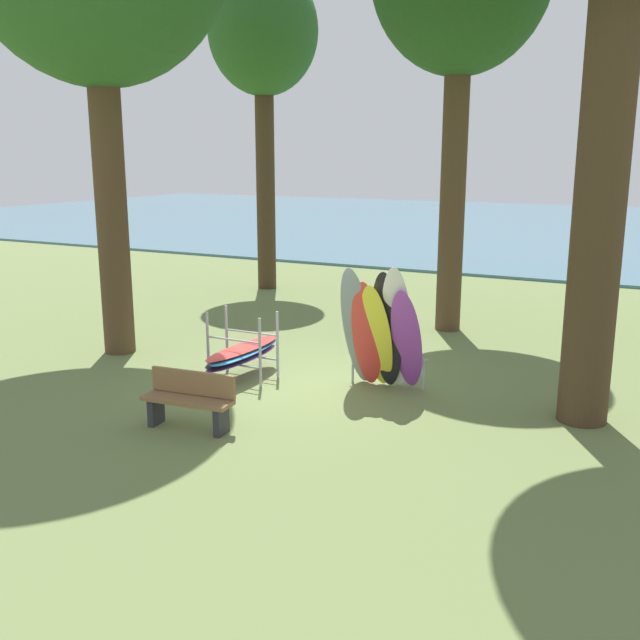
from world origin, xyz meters
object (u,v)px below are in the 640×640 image
object	(u,v)px
leaning_board_pile	(382,333)
park_bench	(189,399)
board_storage_rack	(243,352)
tree_mid_behind	(263,38)

from	to	relation	value
leaning_board_pile	park_bench	size ratio (longest dim) A/B	1.57
leaning_board_pile	board_storage_rack	xyz separation A→B (m)	(-2.50, -0.49, -0.53)
board_storage_rack	park_bench	bearing A→B (deg)	-75.56
board_storage_rack	park_bench	xyz separation A→B (m)	(0.62, -2.40, -0.04)
leaning_board_pile	park_bench	bearing A→B (deg)	-123.07
tree_mid_behind	park_bench	bearing A→B (deg)	-64.63
tree_mid_behind	leaning_board_pile	world-z (taller)	tree_mid_behind
tree_mid_behind	leaning_board_pile	xyz separation A→B (m)	(6.83, -7.56, -6.16)
board_storage_rack	park_bench	world-z (taller)	board_storage_rack
park_bench	leaning_board_pile	bearing A→B (deg)	56.93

